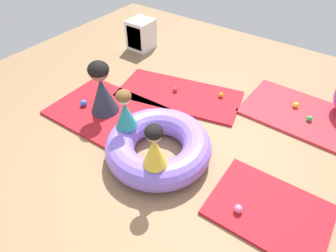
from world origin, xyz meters
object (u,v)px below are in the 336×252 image
at_px(play_ball_green, 310,119).
at_px(storage_cube, 140,35).
at_px(inflatable_cushion, 158,146).
at_px(play_ball_pink, 238,209).
at_px(play_ball_yellow, 296,105).
at_px(play_ball_red, 175,89).
at_px(child_in_yellow, 154,146).
at_px(adult_seated, 102,88).
at_px(play_ball_blue, 83,103).
at_px(child_in_teal, 125,109).
at_px(play_ball_orange, 221,95).

relative_size(play_ball_green, storage_cube, 0.14).
height_order(inflatable_cushion, play_ball_pink, inflatable_cushion).
height_order(play_ball_yellow, play_ball_red, play_ball_yellow).
distance_m(child_in_yellow, adult_seated, 1.53).
bearing_deg(play_ball_yellow, play_ball_pink, -87.94).
xyz_separation_m(inflatable_cushion, play_ball_pink, (1.16, -0.17, -0.09)).
distance_m(adult_seated, play_ball_red, 1.19).
distance_m(inflatable_cushion, adult_seated, 1.22).
distance_m(play_ball_blue, storage_cube, 2.09).
bearing_deg(child_in_teal, adult_seated, -80.36).
bearing_deg(inflatable_cushion, storage_cube, 133.81).
height_order(inflatable_cushion, child_in_yellow, child_in_yellow).
height_order(child_in_yellow, play_ball_orange, child_in_yellow).
distance_m(adult_seated, play_ball_blue, 0.49).
distance_m(play_ball_pink, play_ball_blue, 2.68).
relative_size(adult_seated, play_ball_pink, 8.69).
relative_size(child_in_teal, play_ball_blue, 5.24).
bearing_deg(play_ball_blue, play_ball_red, 50.84).
relative_size(play_ball_orange, play_ball_red, 1.02).
relative_size(play_ball_blue, play_ball_yellow, 1.16).
height_order(child_in_yellow, adult_seated, child_in_yellow).
xyz_separation_m(child_in_yellow, play_ball_yellow, (0.85, 2.30, -0.53)).
bearing_deg(child_in_teal, play_ball_yellow, 176.41).
bearing_deg(adult_seated, play_ball_green, 163.80).
bearing_deg(play_ball_red, play_ball_blue, -129.16).
xyz_separation_m(inflatable_cushion, child_in_yellow, (0.23, -0.36, 0.43)).
bearing_deg(play_ball_yellow, play_ball_green, -37.76).
distance_m(child_in_yellow, play_ball_orange, 1.97).
bearing_deg(play_ball_orange, play_ball_blue, -138.14).
bearing_deg(play_ball_blue, child_in_yellow, -15.87).
relative_size(play_ball_green, play_ball_orange, 1.01).
relative_size(play_ball_pink, play_ball_yellow, 1.08).
relative_size(inflatable_cushion, play_ball_orange, 16.35).
distance_m(adult_seated, play_ball_pink, 2.38).
height_order(child_in_teal, play_ball_green, child_in_teal).
bearing_deg(storage_cube, inflatable_cushion, -46.19).
bearing_deg(play_ball_red, play_ball_yellow, 22.76).
bearing_deg(play_ball_green, child_in_yellow, -117.71).
bearing_deg(child_in_yellow, child_in_teal, 140.67).
distance_m(child_in_yellow, play_ball_blue, 1.88).
bearing_deg(play_ball_green, play_ball_blue, -150.45).
bearing_deg(play_ball_green, adult_seated, -149.06).
height_order(inflatable_cushion, play_ball_orange, inflatable_cushion).
height_order(child_in_teal, child_in_yellow, child_in_yellow).
bearing_deg(storage_cube, child_in_yellow, -47.55).
xyz_separation_m(play_ball_green, play_ball_blue, (-2.84, -1.61, 0.01)).
bearing_deg(child_in_yellow, inflatable_cushion, 107.01).
xyz_separation_m(adult_seated, play_ball_yellow, (2.24, 1.70, -0.34)).
height_order(adult_seated, play_ball_orange, adult_seated).
height_order(inflatable_cushion, play_ball_blue, inflatable_cushion).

